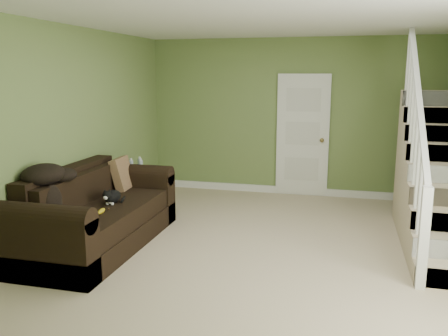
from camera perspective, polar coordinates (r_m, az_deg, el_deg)
The scene contains 15 objects.
floor at distance 5.62m, azimuth 5.50°, elevation -9.82°, with size 5.00×5.50×0.01m, color tan.
ceiling at distance 5.27m, azimuth 6.05°, elevation 17.57°, with size 5.00×5.50×0.01m, color white.
wall_back at distance 8.00m, azimuth 8.81°, elevation 6.00°, with size 5.00×0.04×2.60m, color olive.
wall_front at distance 2.66m, azimuth -3.44°, elevation -4.37°, with size 5.00×0.04×2.60m, color olive.
wall_left at distance 6.18m, azimuth -17.85°, elevation 4.07°, with size 0.04×5.50×2.60m, color olive.
baseboard_back at distance 8.18m, azimuth 8.53°, elevation -2.70°, with size 5.00×0.04×0.12m, color white.
baseboard_left at distance 6.43m, azimuth -16.96°, elevation -6.96°, with size 0.04×5.50×0.12m, color white.
door at distance 7.98m, azimuth 9.44°, elevation 3.84°, with size 0.86×0.12×2.02m.
staircase at distance 6.41m, azimuth 24.95°, elevation -2.18°, with size 1.00×2.51×2.82m.
sofa at distance 5.83m, azimuth -15.12°, elevation -5.68°, with size 1.01×2.35×0.93m.
side_table at distance 7.31m, azimuth -10.29°, elevation -2.62°, with size 0.53×0.53×0.78m.
cat at distance 5.78m, azimuth -13.34°, elevation -3.40°, with size 0.21×0.43×0.21m.
banana at distance 5.41m, azimuth -14.53°, elevation -5.05°, with size 0.05×0.18×0.05m, color gold.
throw_pillow at distance 6.47m, azimuth -12.14°, elevation -0.67°, with size 0.11×0.43×0.43m, color #553522.
throw_blanket at distance 5.41m, azimuth -20.91°, elevation -0.73°, with size 0.41×0.54×0.22m, color black.
Camera 1 is at (0.79, -5.18, 2.01)m, focal length 38.00 mm.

